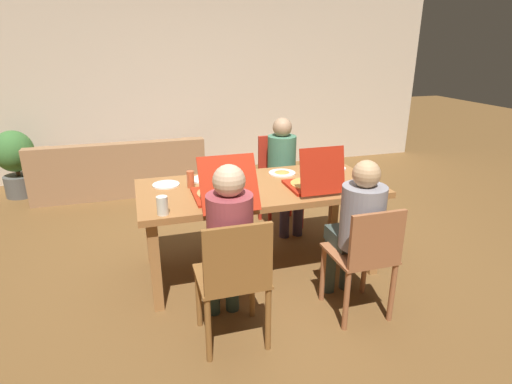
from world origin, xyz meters
TOP-DOWN VIEW (x-y plane):
  - ground_plane at (0.00, 0.00)m, footprint 20.00×20.00m
  - back_wall at (0.00, 3.21)m, footprint 7.50×0.12m
  - dining_table at (0.00, 0.00)m, footprint 2.01×0.95m
  - chair_0 at (-0.45, -0.94)m, footprint 0.44×0.42m
  - person_0 at (-0.45, -0.79)m, footprint 0.29×0.50m
  - chair_1 at (0.50, -0.89)m, footprint 0.42×0.43m
  - person_1 at (0.50, -0.75)m, footprint 0.31×0.49m
  - chair_2 at (0.50, 0.92)m, footprint 0.42×0.40m
  - person_2 at (0.50, 0.76)m, footprint 0.30×0.52m
  - pizza_box_0 at (0.39, -0.20)m, footprint 0.37×0.44m
  - pizza_box_1 at (-0.36, -0.21)m, footprint 0.42×0.62m
  - plate_0 at (0.30, 0.26)m, footprint 0.24×0.24m
  - plate_1 at (-0.40, 0.28)m, footprint 0.26×0.26m
  - plate_2 at (-0.75, 0.23)m, footprint 0.22×0.22m
  - plate_3 at (0.83, 0.26)m, footprint 0.21×0.21m
  - drinking_glass_0 at (-0.56, 0.12)m, footprint 0.06×0.06m
  - drinking_glass_1 at (-0.83, -0.40)m, footprint 0.08×0.08m
  - couch at (-1.18, 2.46)m, footprint 2.16×0.77m
  - potted_plant at (-2.45, 2.65)m, footprint 0.48×0.48m

SIDE VIEW (x-z plane):
  - ground_plane at x=0.00m, z-range 0.00..0.00m
  - couch at x=-1.18m, z-range -0.09..0.63m
  - potted_plant at x=-2.45m, z-range 0.05..0.92m
  - chair_1 at x=0.50m, z-range 0.06..0.93m
  - chair_0 at x=-0.45m, z-range 0.06..0.98m
  - chair_2 at x=0.50m, z-range 0.05..1.01m
  - person_1 at x=0.50m, z-range 0.11..1.27m
  - person_2 at x=0.50m, z-range 0.10..1.28m
  - dining_table at x=0.00m, z-range 0.31..1.08m
  - person_0 at x=-0.45m, z-range 0.10..1.33m
  - plate_2 at x=-0.75m, z-range 0.77..0.78m
  - plate_3 at x=0.83m, z-range 0.77..0.78m
  - plate_1 at x=-0.40m, z-range 0.77..0.80m
  - plate_0 at x=0.30m, z-range 0.77..0.80m
  - pizza_box_0 at x=0.39m, z-range 0.63..1.02m
  - pizza_box_1 at x=-0.36m, z-range 0.63..1.02m
  - drinking_glass_1 at x=-0.83m, z-range 0.77..0.91m
  - drinking_glass_0 at x=-0.56m, z-range 0.77..0.91m
  - back_wall at x=0.00m, z-range 0.00..2.91m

